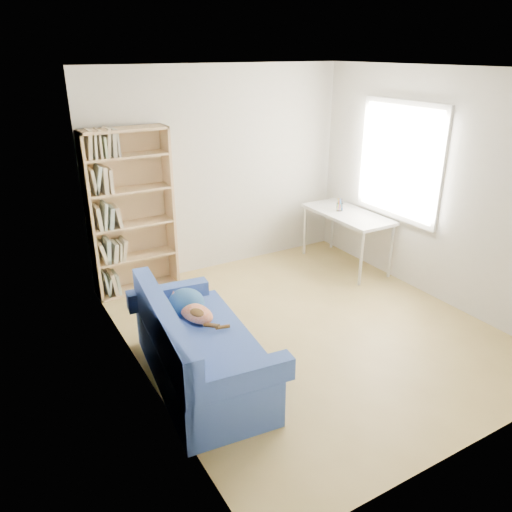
{
  "coord_description": "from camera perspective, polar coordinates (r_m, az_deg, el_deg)",
  "views": [
    {
      "loc": [
        -2.78,
        -3.71,
        2.76
      ],
      "look_at": [
        -0.49,
        0.25,
        0.85
      ],
      "focal_mm": 35.0,
      "sensor_mm": 36.0,
      "label": 1
    }
  ],
  "objects": [
    {
      "name": "ground",
      "position": [
        5.4,
        5.85,
        -8.22
      ],
      "size": [
        4.0,
        4.0,
        0.0
      ],
      "primitive_type": "plane",
      "color": "#A5894A",
      "rests_on": "ground"
    },
    {
      "name": "bookshelf",
      "position": [
        6.04,
        -14.02,
        4.05
      ],
      "size": [
        0.98,
        0.3,
        1.96
      ],
      "color": "tan",
      "rests_on": "ground"
    },
    {
      "name": "pen_cup",
      "position": [
        6.78,
        9.54,
        5.65
      ],
      "size": [
        0.09,
        0.09,
        0.17
      ],
      "color": "white",
      "rests_on": "desk"
    },
    {
      "name": "desk",
      "position": [
        6.75,
        10.38,
        4.35
      ],
      "size": [
        0.6,
        1.3,
        0.75
      ],
      "color": "silver",
      "rests_on": "ground"
    },
    {
      "name": "sofa",
      "position": [
        4.49,
        -6.81,
        -10.54
      ],
      "size": [
        0.98,
        1.77,
        0.83
      ],
      "rotation": [
        0.0,
        0.0,
        -0.1
      ],
      "color": "navy",
      "rests_on": "ground"
    },
    {
      "name": "room_shell",
      "position": [
        4.86,
        7.34,
        9.08
      ],
      "size": [
        3.54,
        4.04,
        2.62
      ],
      "color": "silver",
      "rests_on": "ground"
    }
  ]
}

